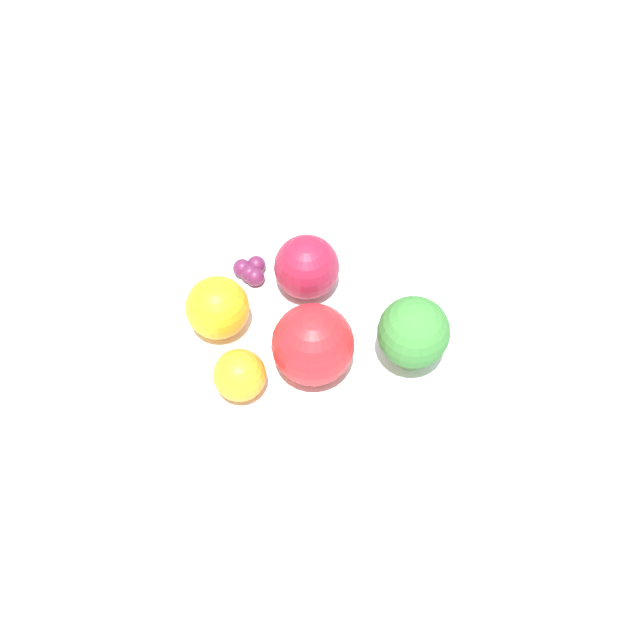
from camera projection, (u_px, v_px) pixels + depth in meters
ground_plane at (320, 365)px, 0.75m from camera, size 6.00×6.00×0.00m
table_surface at (320, 358)px, 0.74m from camera, size 1.20×1.20×0.02m
bowl at (320, 340)px, 0.72m from camera, size 0.22×0.22×0.04m
broccoli at (413, 333)px, 0.66m from camera, size 0.05×0.05×0.07m
apple_red at (313, 345)px, 0.66m from camera, size 0.06×0.06×0.06m
apple_green at (307, 267)px, 0.70m from camera, size 0.05×0.05×0.05m
orange_front at (217, 308)px, 0.68m from camera, size 0.05×0.05×0.05m
orange_back at (240, 375)px, 0.65m from camera, size 0.04×0.04×0.04m
grape_cluster at (251, 270)px, 0.73m from camera, size 0.03×0.03×0.02m
napkin at (330, 610)px, 0.61m from camera, size 0.12×0.11×0.01m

